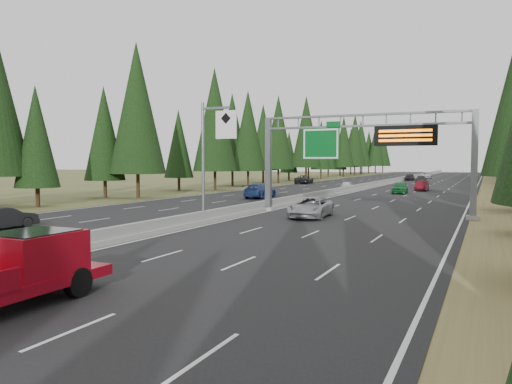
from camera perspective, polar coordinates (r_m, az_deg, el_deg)
road at (r=85.25m, az=13.38°, el=0.58°), size 32.00×260.00×0.08m
shoulder_right at (r=83.52m, az=25.43°, el=0.27°), size 3.60×260.00×0.06m
shoulder_left at (r=90.51m, az=2.28°, el=0.83°), size 3.60×260.00×0.06m
median_barrier at (r=85.23m, az=13.39°, el=0.83°), size 0.70×260.00×0.85m
sign_gantry at (r=39.17m, az=12.97°, el=4.94°), size 16.75×0.98×7.80m
hov_sign_pole at (r=32.84m, az=-5.23°, el=4.37°), size 2.80×0.50×8.00m
tree_row_left at (r=86.96m, az=-1.55°, el=7.09°), size 12.10×238.80×18.94m
silver_minivan at (r=37.14m, az=6.28°, el=-1.75°), size 2.86×5.59×1.51m
red_pickup at (r=16.06m, az=-25.48°, el=-7.56°), size 2.26×6.32×2.06m
car_ahead_green at (r=67.41m, az=16.13°, el=0.50°), size 2.24×4.77×1.58m
car_ahead_dkred at (r=74.58m, az=18.44°, el=0.67°), size 1.56×4.34×1.43m
car_ahead_dkgrey at (r=101.77m, az=18.34°, el=1.37°), size 2.42×5.02×1.41m
car_ahead_white at (r=131.56m, az=18.89°, el=1.81°), size 2.54×5.43×1.50m
car_ahead_far at (r=114.68m, az=17.16°, el=1.64°), size 1.84×4.51×1.53m
car_onc_near at (r=34.09m, az=-26.97°, el=-2.67°), size 1.64×4.28×1.39m
car_onc_blue at (r=56.79m, az=0.44°, el=0.14°), size 2.62×5.77×1.64m
car_onc_white at (r=74.06m, az=10.41°, el=0.72°), size 1.73×3.85×1.28m
car_onc_far at (r=94.90m, az=5.52°, el=1.44°), size 3.16×5.88×1.57m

